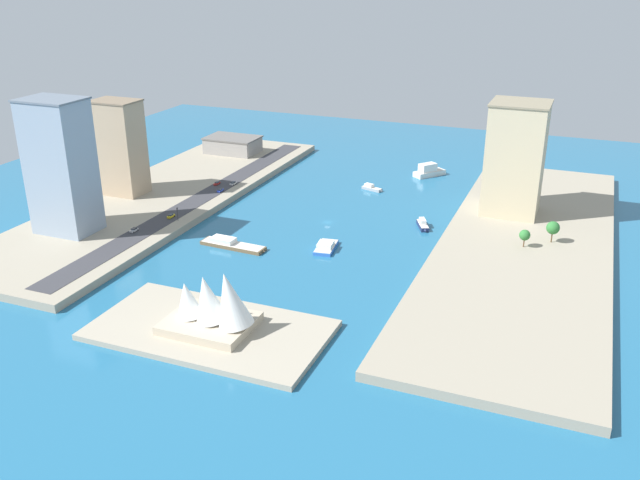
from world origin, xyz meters
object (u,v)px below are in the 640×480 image
tower_tall_glass (61,167)px  sedan_silver (134,230)px  carpark_squat_concrete (233,145)px  ferry_white_commuter (429,171)px  office_block_beige (515,158)px  traffic_light_waterfront (177,212)px  hatchback_blue (220,190)px  taxi_yellow_cab (171,216)px  catamaran_blue (326,246)px  pickup_red (217,183)px  barge_flat_brown (231,244)px  apartment_midrise_tan (120,147)px  van_white (233,183)px  yacht_sleek_gray (371,188)px  patrol_launch_navy (423,225)px  opera_landmark (213,306)px

tower_tall_glass → sedan_silver: (-27.84, -8.96, -28.48)m
carpark_squat_concrete → ferry_white_commuter: bearing=-176.6°
office_block_beige → traffic_light_waterfront: (140.83, 70.04, -22.02)m
hatchback_blue → taxi_yellow_cab: size_ratio=1.04×
office_block_beige → catamaran_blue: bearing=45.3°
office_block_beige → pickup_red: bearing=5.8°
barge_flat_brown → apartment_midrise_tan: (82.26, -36.55, 26.02)m
ferry_white_commuter → sedan_silver: bearing=55.4°
office_block_beige → van_white: office_block_beige is taller
carpark_squat_concrete → traffic_light_waterfront: bearing=106.7°
yacht_sleek_gray → apartment_midrise_tan: apartment_midrise_tan is taller
van_white → patrol_launch_navy: bearing=171.8°
catamaran_blue → opera_landmark: size_ratio=0.59×
patrol_launch_navy → van_white: van_white is taller
hatchback_blue → van_white: 13.25m
ferry_white_commuter → hatchback_blue: (91.76, 79.71, 1.40)m
ferry_white_commuter → van_white: bearing=36.1°
taxi_yellow_cab → opera_landmark: opera_landmark is taller
sedan_silver → opera_landmark: (-75.38, 59.72, 6.18)m
hatchback_blue → traffic_light_waterfront: (-3.09, 44.70, 3.45)m
traffic_light_waterfront → tower_tall_glass: bearing=36.3°
ferry_white_commuter → taxi_yellow_cab: (93.91, 122.25, 1.48)m
pickup_red → van_white: 8.78m
barge_flat_brown → office_block_beige: bearing=-142.8°
sedan_silver → office_block_beige: bearing=-149.5°
yacht_sleek_gray → opera_landmark: 166.17m
patrol_launch_navy → pickup_red: bearing=-6.0°
office_block_beige → pickup_red: size_ratio=11.51×
yacht_sleek_gray → tower_tall_glass: size_ratio=0.21×
van_white → tower_tall_glass: bearing=67.4°
patrol_launch_navy → catamaran_blue: patrol_launch_navy is taller
catamaran_blue → sedan_silver: bearing=13.9°
pickup_red → barge_flat_brown: bearing=123.9°
opera_landmark → pickup_red: bearing=-60.5°
carpark_squat_concrete → pickup_red: carpark_squat_concrete is taller
carpark_squat_concrete → taxi_yellow_cab: carpark_squat_concrete is taller
patrol_launch_navy → office_block_beige: size_ratio=0.26×
tower_tall_glass → sedan_silver: tower_tall_glass is taller
ferry_white_commuter → apartment_midrise_tan: 171.11m
pickup_red → sedan_silver: 73.73m
catamaran_blue → yacht_sleek_gray: catamaran_blue is taller
pickup_red → van_white: bearing=-157.5°
ferry_white_commuter → pickup_red: (99.35, 69.83, 1.40)m
ferry_white_commuter → tower_tall_glass: tower_tall_glass is taller
office_block_beige → taxi_yellow_cab: size_ratio=11.68×
office_block_beige → tower_tall_glass: 204.29m
ferry_white_commuter → sedan_silver: size_ratio=4.47×
van_white → opera_landmark: opera_landmark is taller
carpark_squat_concrete → tower_tall_glass: (3.29, 145.19, 24.49)m
ferry_white_commuter → opera_landmark: size_ratio=0.64×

